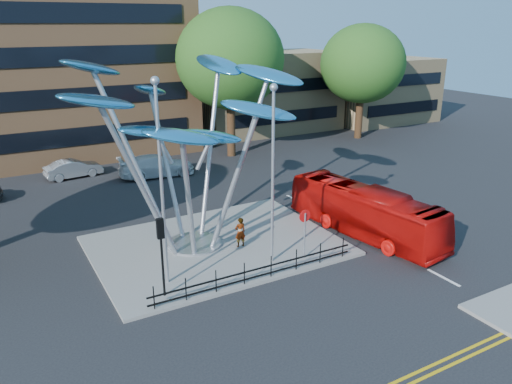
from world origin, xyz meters
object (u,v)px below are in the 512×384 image
street_lamp_left (160,167)px  pedestrian (240,232)px  tree_far (363,64)px  traffic_light_island (161,241)px  tree_right (230,59)px  leaf_sculpture (185,112)px  no_entry_sign_island (305,226)px  parked_car_mid (73,169)px  red_bus (365,211)px  parked_car_right (157,166)px  street_lamp_right (273,160)px

street_lamp_left → pedestrian: street_lamp_left is taller
tree_far → traffic_light_island: tree_far is taller
tree_right → leaf_sculpture: size_ratio=0.95×
no_entry_sign_island → parked_car_mid: 20.79m
red_bus → parked_car_mid: bearing=115.0°
street_lamp_left → parked_car_right: 17.23m
tree_far → leaf_sculpture: size_ratio=0.85×
leaf_sculpture → street_lamp_left: (-2.43, -3.18, -1.52)m
tree_right → leaf_sculpture: (-10.07, -15.32, -1.16)m
street_lamp_left → traffic_light_island: size_ratio=2.57×
parked_car_mid → parked_car_right: bearing=-122.8°
leaf_sculpture → no_entry_sign_island: bearing=-45.7°
tree_far → street_lamp_left: tree_far is taller
pedestrian → parked_car_mid: size_ratio=0.38×
street_lamp_right → leaf_sculpture: bearing=124.9°
tree_right → parked_car_mid: tree_right is taller
tree_far → red_bus: 24.74m
no_entry_sign_island → parked_car_mid: no_entry_sign_island is taller
no_entry_sign_island → parked_car_right: (-1.54, 16.84, -1.02)m
street_lamp_left → red_bus: (11.10, 0.02, -4.03)m
traffic_light_island → parked_car_mid: 19.67m
street_lamp_left → traffic_light_island: bearing=-116.6°
street_lamp_left → pedestrian: (4.45, 1.65, -4.43)m
leaf_sculpture → no_entry_sign_island: (4.07, -4.16, -5.06)m
street_lamp_left → red_bus: street_lamp_left is taller
street_lamp_left → parked_car_right: bearing=72.6°
street_lamp_left → parked_car_mid: bearing=91.5°
tree_right → no_entry_sign_island: (-6.00, -19.48, -6.22)m
red_bus → tree_right: bearing=78.7°
street_lamp_right → pedestrian: (-0.55, 2.15, -4.17)m
tree_far → no_entry_sign_island: 28.42m
no_entry_sign_island → street_lamp_left: bearing=171.4°
street_lamp_left → parked_car_right: size_ratio=1.60×
tree_right → tree_far: tree_right is taller
red_bus → street_lamp_right: bearing=177.9°
red_bus → parked_car_right: size_ratio=1.72×
street_lamp_left → red_bus: bearing=0.1°
no_entry_sign_island → parked_car_right: bearing=95.2°
tree_right → no_entry_sign_island: 21.31m
street_lamp_right → parked_car_right: size_ratio=1.51×
red_bus → parked_car_right: red_bus is taller
tree_right → parked_car_mid: (-12.98, 0.07, -7.37)m
tree_far → parked_car_mid: bearing=179.9°
street_lamp_right → red_bus: size_ratio=0.87×
tree_right → street_lamp_right: (-7.50, -19.00, -2.94)m
pedestrian → street_lamp_left: bearing=21.9°
traffic_light_island → parked_car_mid: traffic_light_island is taller
leaf_sculpture → pedestrian: size_ratio=8.20×
leaf_sculpture → parked_car_mid: leaf_sculpture is taller
street_lamp_left → red_bus: size_ratio=0.93×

